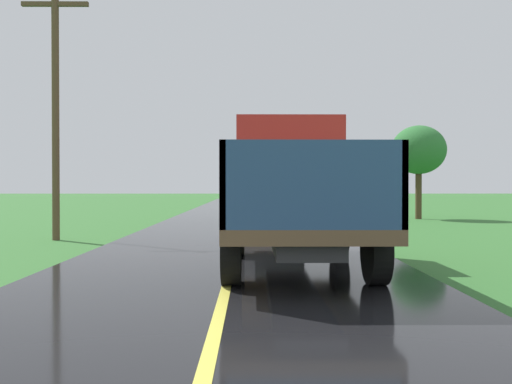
{
  "coord_description": "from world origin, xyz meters",
  "views": [
    {
      "loc": [
        0.36,
        2.22,
        1.53
      ],
      "look_at": [
        0.44,
        12.36,
        1.4
      ],
      "focal_mm": 39.05,
      "sensor_mm": 36.0,
      "label": 1
    }
  ],
  "objects_px": {
    "banana_truck_near": "(292,188)",
    "banana_truck_far": "(269,186)",
    "utility_pole_roadside": "(56,106)",
    "roadside_tree_near_left": "(419,150)"
  },
  "relations": [
    {
      "from": "banana_truck_near",
      "to": "banana_truck_far",
      "type": "distance_m",
      "value": 13.2
    },
    {
      "from": "banana_truck_far",
      "to": "utility_pole_roadside",
      "type": "height_order",
      "value": "utility_pole_roadside"
    },
    {
      "from": "utility_pole_roadside",
      "to": "banana_truck_near",
      "type": "bearing_deg",
      "value": -38.59
    },
    {
      "from": "banana_truck_far",
      "to": "utility_pole_roadside",
      "type": "xyz_separation_m",
      "value": [
        -6.17,
        -8.27,
        2.25
      ]
    },
    {
      "from": "banana_truck_near",
      "to": "utility_pole_roadside",
      "type": "distance_m",
      "value": 8.21
    },
    {
      "from": "banana_truck_near",
      "to": "roadside_tree_near_left",
      "type": "bearing_deg",
      "value": 64.95
    },
    {
      "from": "banana_truck_far",
      "to": "utility_pole_roadside",
      "type": "relative_size",
      "value": 0.84
    },
    {
      "from": "utility_pole_roadside",
      "to": "roadside_tree_near_left",
      "type": "xyz_separation_m",
      "value": [
        12.91,
        9.48,
        -0.64
      ]
    },
    {
      "from": "banana_truck_near",
      "to": "utility_pole_roadside",
      "type": "xyz_separation_m",
      "value": [
        -6.17,
        4.93,
        2.25
      ]
    },
    {
      "from": "banana_truck_near",
      "to": "utility_pole_roadside",
      "type": "bearing_deg",
      "value": 141.41
    }
  ]
}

